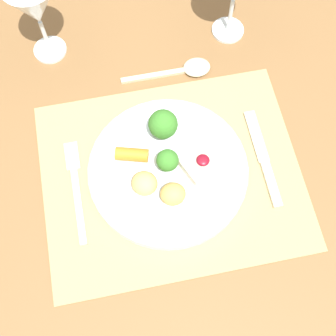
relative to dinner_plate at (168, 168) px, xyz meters
The scene contains 8 objects.
ground_plane 0.75m from the dinner_plate, 57.38° to the right, with size 8.00×8.00×0.00m, color #4C4742.
dining_table 0.11m from the dinner_plate, 57.38° to the right, with size 1.26×1.05×0.73m.
placemat 0.02m from the dinner_plate, 57.38° to the right, with size 0.45×0.37×0.00m, color #9E895B.
dinner_plate is the anchor object (origin of this frame).
fork 0.16m from the dinner_plate, behind, with size 0.02×0.19×0.01m.
knife 0.17m from the dinner_plate, ahead, with size 0.02×0.19×0.01m.
spoon 0.22m from the dinner_plate, 68.16° to the left, with size 0.18×0.04×0.02m.
wine_glass_far 0.37m from the dinner_plate, 120.35° to the left, with size 0.09×0.09×0.17m.
Camera 1 is at (-0.07, -0.31, 1.50)m, focal length 50.00 mm.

